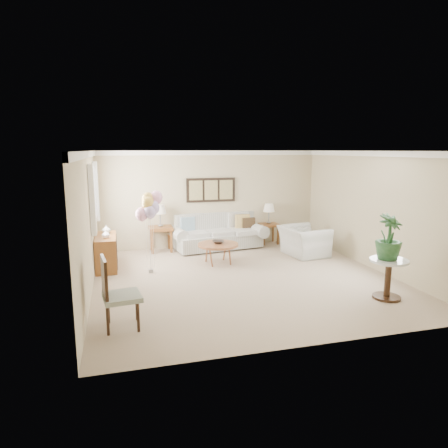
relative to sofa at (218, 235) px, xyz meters
name	(u,v)px	position (x,y,z in m)	size (l,w,h in m)	color
ground_plane	(244,278)	(-0.11, -2.66, -0.36)	(6.00, 6.00, 0.00)	tan
room_shell	(238,200)	(-0.22, -2.56, 1.26)	(6.04, 6.04, 2.60)	#C0B68E
wall_art_triptych	(211,190)	(-0.11, 0.31, 1.19)	(1.35, 0.06, 0.65)	black
sofa	(218,235)	(0.00, 0.00, 0.00)	(2.64, 1.26, 0.92)	beige
end_table_left	(161,231)	(-1.52, 0.05, 0.19)	(0.60, 0.55, 0.66)	brown
end_table_right	(269,227)	(1.52, 0.16, 0.12)	(0.53, 0.48, 0.58)	brown
lamp_left	(160,210)	(-1.52, 0.05, 0.73)	(0.32, 0.32, 0.57)	gray
lamp_right	(269,208)	(1.52, 0.16, 0.64)	(0.32, 0.32, 0.57)	gray
coffee_table	(218,245)	(-0.36, -1.46, 0.07)	(0.94, 0.94, 0.48)	#975A35
decor_bowl	(218,242)	(-0.35, -1.43, 0.15)	(0.28, 0.28, 0.07)	#2F2722
armchair	(304,241)	(1.91, -1.28, 0.00)	(1.12, 0.97, 0.72)	beige
side_table	(389,269)	(2.01, -4.40, 0.18)	(0.67, 0.67, 0.72)	silver
potted_plant	(389,237)	(1.98, -4.39, 0.76)	(0.45, 0.45, 0.81)	#1C481D
accent_chair	(116,292)	(-2.65, -4.40, 0.20)	(0.60, 0.60, 1.09)	#95A192
credenza	(106,252)	(-2.87, -1.16, 0.01)	(0.46, 1.20, 0.74)	brown
vase_white	(106,234)	(-2.85, -1.39, 0.46)	(0.17, 0.17, 0.17)	white
vase_sage	(106,229)	(-2.85, -0.89, 0.47)	(0.19, 0.19, 0.19)	#B4BBB0
balloon_cluster	(150,206)	(-1.92, -1.78, 1.09)	(0.59, 0.42, 1.78)	gray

